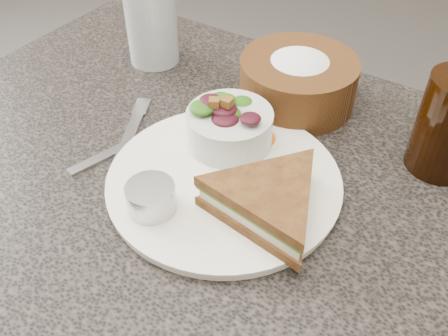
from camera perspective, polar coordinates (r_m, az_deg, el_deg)
name	(u,v)px	position (r m, az deg, el deg)	size (l,w,h in m)	color
dining_table	(222,325)	(0.96, -0.25, -17.54)	(1.00, 0.70, 0.75)	black
dinner_plate	(224,181)	(0.65, 0.00, -1.54)	(0.30, 0.30, 0.01)	white
sandwich	(269,201)	(0.58, 5.16, -3.82)	(0.18, 0.18, 0.05)	brown
salad_bowl	(230,122)	(0.67, 0.64, 5.24)	(0.12, 0.12, 0.07)	silver
dressing_ramekin	(151,198)	(0.60, -8.33, -3.40)	(0.06, 0.06, 0.04)	#AEB0B2
orange_wedge	(257,132)	(0.70, 3.77, 4.18)	(0.06, 0.06, 0.02)	orange
fork	(127,141)	(0.73, -10.97, 3.04)	(0.02, 0.17, 0.00)	#A6A7AA
knife	(142,138)	(0.73, -9.39, 3.39)	(0.01, 0.23, 0.00)	#9B9DA2
bread_basket	(298,74)	(0.78, 8.51, 10.54)	(0.18, 0.18, 0.10)	#543217
water_glass	(152,25)	(0.88, -8.25, 15.85)	(0.09, 0.09, 0.13)	#A8B4BC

